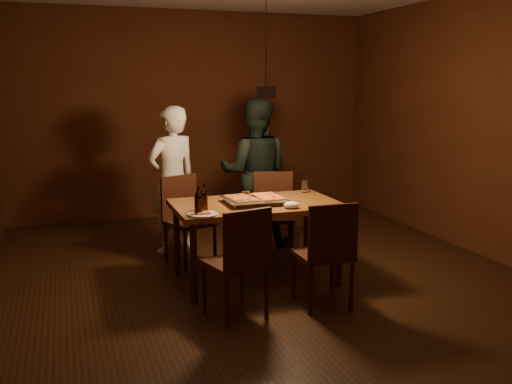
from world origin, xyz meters
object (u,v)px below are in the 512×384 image
object	(u,v)px
chair_near_right	(327,245)
beer_bottle_a	(198,201)
chair_far_left	(185,211)
pizza_tray	(255,201)
diner_white	(172,180)
beer_bottle_b	(204,198)
dining_table	(256,211)
chair_far_right	(273,206)
pendant_lamp	(266,91)
chair_near_left	(241,253)
diner_dark	(255,173)
plate_slice	(203,214)

from	to	relation	value
chair_near_right	beer_bottle_a	xyz separation A→B (m)	(-0.95, 0.47, 0.33)
chair_far_left	pizza_tray	distance (m)	0.98
pizza_tray	diner_white	bearing A→B (deg)	114.35
chair_far_left	beer_bottle_b	xyz separation A→B (m)	(-0.04, -1.03, 0.33)
dining_table	chair_near_right	world-z (taller)	chair_near_right
chair_far_right	pendant_lamp	xyz separation A→B (m)	(-0.37, -0.79, 1.22)
chair_near_left	chair_near_right	bearing A→B (deg)	-16.13
pizza_tray	diner_dark	distance (m)	1.31
pizza_tray	pendant_lamp	distance (m)	0.99
chair_near_right	chair_far_right	bearing A→B (deg)	86.75
beer_bottle_b	dining_table	bearing A→B (deg)	22.15
chair_near_left	beer_bottle_a	bearing A→B (deg)	100.96
diner_dark	pendant_lamp	distance (m)	1.62
chair_near_left	plate_slice	xyz separation A→B (m)	(-0.19, 0.45, 0.22)
dining_table	pizza_tray	xyz separation A→B (m)	(-0.02, -0.02, 0.10)
dining_table	diner_dark	world-z (taller)	diner_dark
chair_near_left	plate_slice	bearing A→B (deg)	97.86
chair_near_right	diner_white	xyz separation A→B (m)	(-0.88, 2.01, 0.26)
chair_far_left	diner_dark	world-z (taller)	diner_dark
plate_slice	pendant_lamp	size ratio (longest dim) A/B	0.23
chair_near_left	beer_bottle_b	world-z (taller)	beer_bottle_b
chair_far_left	pendant_lamp	size ratio (longest dim) A/B	0.50
chair_near_left	pendant_lamp	size ratio (longest dim) A/B	0.47
beer_bottle_b	plate_slice	world-z (taller)	beer_bottle_b
chair_near_left	pizza_tray	xyz separation A→B (m)	(0.38, 0.77, 0.24)
pizza_tray	beer_bottle_a	distance (m)	0.68
beer_bottle_a	beer_bottle_b	world-z (taller)	beer_bottle_a
pendant_lamp	chair_far_left	bearing A→B (deg)	123.19
pizza_tray	plate_slice	distance (m)	0.65
chair_near_left	plate_slice	distance (m)	0.53
dining_table	chair_near_right	size ratio (longest dim) A/B	3.09
chair_near_left	beer_bottle_b	size ratio (longest dim) A/B	2.17
pendant_lamp	plate_slice	bearing A→B (deg)	-156.40
beer_bottle_b	diner_dark	bearing A→B (deg)	56.95
beer_bottle_a	beer_bottle_b	bearing A→B (deg)	56.61
chair_far_right	chair_near_left	bearing A→B (deg)	79.03
chair_far_left	dining_table	bearing A→B (deg)	99.54
chair_near_left	diner_white	xyz separation A→B (m)	(-0.15, 1.99, 0.26)
diner_white	pizza_tray	bearing A→B (deg)	91.95
beer_bottle_b	pizza_tray	bearing A→B (deg)	21.13
chair_near_left	dining_table	bearing A→B (deg)	48.75
chair_far_right	diner_dark	size ratio (longest dim) A/B	0.32
plate_slice	pendant_lamp	world-z (taller)	pendant_lamp
dining_table	diner_white	size ratio (longest dim) A/B	0.94
chair_near_right	pizza_tray	world-z (taller)	chair_near_right
dining_table	beer_bottle_a	distance (m)	0.73
chair_far_left	plate_slice	world-z (taller)	chair_far_left
chair_far_left	chair_near_left	distance (m)	1.60
chair_near_left	chair_far_right	bearing A→B (deg)	46.37
dining_table	chair_near_left	distance (m)	0.89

